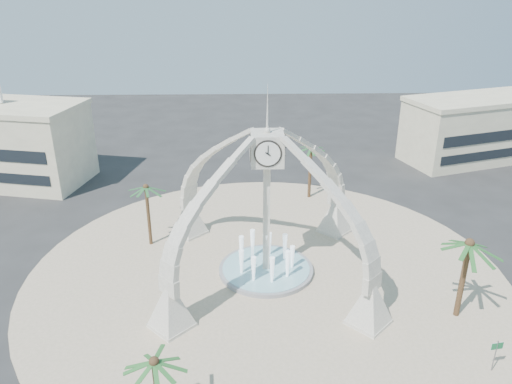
{
  "coord_description": "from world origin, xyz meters",
  "views": [
    {
      "loc": [
        -1.83,
        -36.2,
        23.1
      ],
      "look_at": [
        -0.8,
        2.0,
        6.55
      ],
      "focal_mm": 35.0,
      "sensor_mm": 36.0,
      "label": 1
    }
  ],
  "objects_px": {
    "clock_tower": "(267,203)",
    "palm_north": "(311,148)",
    "street_sign": "(496,350)",
    "palm_west": "(146,188)",
    "fountain": "(266,269)",
    "palm_east": "(469,244)",
    "palm_south": "(154,363)"
  },
  "relations": [
    {
      "from": "clock_tower",
      "to": "fountain",
      "type": "relative_size",
      "value": 2.24
    },
    {
      "from": "clock_tower",
      "to": "fountain",
      "type": "height_order",
      "value": "clock_tower"
    },
    {
      "from": "clock_tower",
      "to": "palm_north",
      "type": "distance_m",
      "value": 16.46
    },
    {
      "from": "clock_tower",
      "to": "street_sign",
      "type": "relative_size",
      "value": 7.49
    },
    {
      "from": "palm_north",
      "to": "street_sign",
      "type": "distance_m",
      "value": 28.99
    },
    {
      "from": "palm_north",
      "to": "street_sign",
      "type": "bearing_deg",
      "value": -73.32
    },
    {
      "from": "fountain",
      "to": "street_sign",
      "type": "height_order",
      "value": "fountain"
    },
    {
      "from": "palm_west",
      "to": "street_sign",
      "type": "bearing_deg",
      "value": -34.96
    },
    {
      "from": "fountain",
      "to": "palm_west",
      "type": "xyz_separation_m",
      "value": [
        -10.57,
        5.04,
        5.46
      ]
    },
    {
      "from": "street_sign",
      "to": "palm_south",
      "type": "bearing_deg",
      "value": -178.18
    },
    {
      "from": "palm_east",
      "to": "palm_south",
      "type": "relative_size",
      "value": 1.21
    },
    {
      "from": "street_sign",
      "to": "palm_east",
      "type": "bearing_deg",
      "value": 80.18
    },
    {
      "from": "fountain",
      "to": "palm_north",
      "type": "relative_size",
      "value": 1.2
    },
    {
      "from": "palm_north",
      "to": "fountain",
      "type": "bearing_deg",
      "value": -109.88
    },
    {
      "from": "street_sign",
      "to": "palm_north",
      "type": "bearing_deg",
      "value": 96.81
    },
    {
      "from": "clock_tower",
      "to": "palm_north",
      "type": "bearing_deg",
      "value": 70.12
    },
    {
      "from": "palm_west",
      "to": "palm_north",
      "type": "xyz_separation_m",
      "value": [
        16.16,
        10.43,
        0.13
      ]
    },
    {
      "from": "palm_south",
      "to": "palm_north",
      "type": "bearing_deg",
      "value": 69.13
    },
    {
      "from": "palm_north",
      "to": "street_sign",
      "type": "relative_size",
      "value": 2.79
    },
    {
      "from": "fountain",
      "to": "palm_north",
      "type": "distance_m",
      "value": 17.37
    },
    {
      "from": "palm_west",
      "to": "fountain",
      "type": "bearing_deg",
      "value": -25.49
    },
    {
      "from": "clock_tower",
      "to": "palm_north",
      "type": "xyz_separation_m",
      "value": [
        5.59,
        15.46,
        -0.61
      ]
    },
    {
      "from": "palm_east",
      "to": "clock_tower",
      "type": "bearing_deg",
      "value": 155.47
    },
    {
      "from": "fountain",
      "to": "clock_tower",
      "type": "bearing_deg",
      "value": -90.0
    },
    {
      "from": "fountain",
      "to": "palm_south",
      "type": "height_order",
      "value": "palm_south"
    },
    {
      "from": "palm_west",
      "to": "palm_south",
      "type": "bearing_deg",
      "value": -79.14
    },
    {
      "from": "palm_south",
      "to": "street_sign",
      "type": "height_order",
      "value": "palm_south"
    },
    {
      "from": "fountain",
      "to": "street_sign",
      "type": "bearing_deg",
      "value": -41.0
    },
    {
      "from": "fountain",
      "to": "palm_south",
      "type": "distance_m",
      "value": 18.1
    },
    {
      "from": "clock_tower",
      "to": "palm_west",
      "type": "height_order",
      "value": "clock_tower"
    },
    {
      "from": "palm_west",
      "to": "palm_south",
      "type": "xyz_separation_m",
      "value": [
        4.08,
        -21.26,
        -0.74
      ]
    },
    {
      "from": "palm_east",
      "to": "palm_south",
      "type": "bearing_deg",
      "value": -153.98
    }
  ]
}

